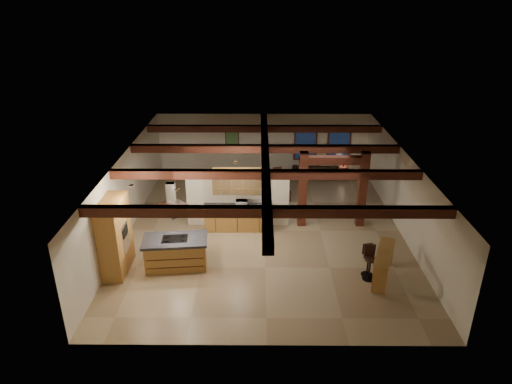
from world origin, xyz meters
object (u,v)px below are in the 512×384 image
at_px(dining_table, 266,189).
at_px(bar_counter, 384,260).
at_px(kitchen_island, 176,252).
at_px(sofa, 315,170).

height_order(dining_table, bar_counter, bar_counter).
relative_size(dining_table, bar_counter, 0.98).
distance_m(kitchen_island, dining_table, 6.23).
distance_m(dining_table, bar_counter, 7.06).
bearing_deg(dining_table, sofa, 34.64).
height_order(sofa, bar_counter, bar_counter).
distance_m(kitchen_island, bar_counter, 6.51).
height_order(kitchen_island, bar_counter, kitchen_island).
bearing_deg(sofa, dining_table, 46.40).
relative_size(kitchen_island, dining_table, 1.16).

